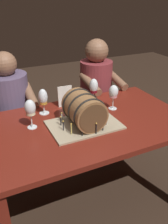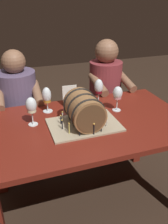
{
  "view_description": "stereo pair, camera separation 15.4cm",
  "coord_description": "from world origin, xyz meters",
  "px_view_note": "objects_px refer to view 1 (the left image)",
  "views": [
    {
      "loc": [
        -0.62,
        -1.27,
        1.54
      ],
      "look_at": [
        -0.04,
        -0.03,
        0.84
      ],
      "focal_mm": 38.42,
      "sensor_mm": 36.0,
      "label": 1
    },
    {
      "loc": [
        -0.48,
        -1.33,
        1.54
      ],
      "look_at": [
        -0.04,
        -0.03,
        0.84
      ],
      "focal_mm": 38.42,
      "sensor_mm": 36.0,
      "label": 2
    }
  ],
  "objects_px": {
    "wine_glass_rose": "(114,93)",
    "person_seated_right": "(96,105)",
    "person_seated_left": "(13,123)",
    "wine_glass_red": "(94,87)",
    "wine_glass_amber": "(43,98)",
    "barrel_cake": "(84,111)",
    "wine_glass_white": "(30,109)",
    "dining_table": "(87,136)",
    "menu_card": "(65,96)"
  },
  "relations": [
    {
      "from": "person_seated_left",
      "to": "person_seated_right",
      "type": "xyz_separation_m",
      "value": [
        0.81,
        -0.0,
        0.01
      ]
    },
    {
      "from": "wine_glass_amber",
      "to": "barrel_cake",
      "type": "bearing_deg",
      "value": -56.77
    },
    {
      "from": "menu_card",
      "to": "person_seated_left",
      "type": "height_order",
      "value": "person_seated_left"
    },
    {
      "from": "person_seated_left",
      "to": "dining_table",
      "type": "bearing_deg",
      "value": -57.39
    },
    {
      "from": "wine_glass_white",
      "to": "menu_card",
      "type": "height_order",
      "value": "wine_glass_white"
    },
    {
      "from": "dining_table",
      "to": "person_seated_left",
      "type": "xyz_separation_m",
      "value": [
        -0.4,
        0.63,
        -0.12
      ]
    },
    {
      "from": "wine_glass_amber",
      "to": "person_seated_right",
      "type": "bearing_deg",
      "value": 31.35
    },
    {
      "from": "dining_table",
      "to": "menu_card",
      "type": "bearing_deg",
      "value": 97.29
    },
    {
      "from": "wine_glass_amber",
      "to": "menu_card",
      "type": "distance_m",
      "value": 0.2
    },
    {
      "from": "barrel_cake",
      "to": "person_seated_left",
      "type": "height_order",
      "value": "person_seated_left"
    },
    {
      "from": "menu_card",
      "to": "person_seated_right",
      "type": "distance_m",
      "value": 0.63
    },
    {
      "from": "dining_table",
      "to": "wine_glass_amber",
      "type": "relative_size",
      "value": 7.45
    },
    {
      "from": "wine_glass_rose",
      "to": "person_seated_left",
      "type": "bearing_deg",
      "value": 141.6
    },
    {
      "from": "wine_glass_amber",
      "to": "person_seated_right",
      "type": "distance_m",
      "value": 0.81
    },
    {
      "from": "wine_glass_amber",
      "to": "wine_glass_red",
      "type": "relative_size",
      "value": 0.91
    },
    {
      "from": "person_seated_left",
      "to": "person_seated_right",
      "type": "distance_m",
      "value": 0.81
    },
    {
      "from": "barrel_cake",
      "to": "person_seated_left",
      "type": "relative_size",
      "value": 0.41
    },
    {
      "from": "person_seated_left",
      "to": "wine_glass_rose",
      "type": "bearing_deg",
      "value": -38.4
    },
    {
      "from": "wine_glass_white",
      "to": "person_seated_right",
      "type": "height_order",
      "value": "person_seated_right"
    },
    {
      "from": "barrel_cake",
      "to": "wine_glass_amber",
      "type": "bearing_deg",
      "value": 123.23
    },
    {
      "from": "wine_glass_amber",
      "to": "wine_glass_red",
      "type": "height_order",
      "value": "wine_glass_red"
    },
    {
      "from": "dining_table",
      "to": "wine_glass_amber",
      "type": "bearing_deg",
      "value": 131.88
    },
    {
      "from": "wine_glass_amber",
      "to": "menu_card",
      "type": "relative_size",
      "value": 1.17
    },
    {
      "from": "dining_table",
      "to": "barrel_cake",
      "type": "distance_m",
      "value": 0.22
    },
    {
      "from": "barrel_cake",
      "to": "person_seated_left",
      "type": "distance_m",
      "value": 0.83
    },
    {
      "from": "menu_card",
      "to": "wine_glass_white",
      "type": "bearing_deg",
      "value": -142.44
    },
    {
      "from": "dining_table",
      "to": "person_seated_right",
      "type": "bearing_deg",
      "value": 57.38
    },
    {
      "from": "dining_table",
      "to": "barrel_cake",
      "type": "relative_size",
      "value": 3.04
    },
    {
      "from": "wine_glass_amber",
      "to": "person_seated_left",
      "type": "distance_m",
      "value": 0.55
    },
    {
      "from": "barrel_cake",
      "to": "wine_glass_white",
      "type": "distance_m",
      "value": 0.34
    },
    {
      "from": "wine_glass_rose",
      "to": "person_seated_right",
      "type": "height_order",
      "value": "person_seated_right"
    },
    {
      "from": "person_seated_left",
      "to": "barrel_cake",
      "type": "bearing_deg",
      "value": -61.18
    },
    {
      "from": "wine_glass_rose",
      "to": "menu_card",
      "type": "relative_size",
      "value": 1.18
    },
    {
      "from": "barrel_cake",
      "to": "wine_glass_white",
      "type": "bearing_deg",
      "value": 159.01
    },
    {
      "from": "person_seated_right",
      "to": "menu_card",
      "type": "bearing_deg",
      "value": -143.34
    },
    {
      "from": "person_seated_left",
      "to": "wine_glass_white",
      "type": "bearing_deg",
      "value": -84.72
    },
    {
      "from": "dining_table",
      "to": "person_seated_left",
      "type": "bearing_deg",
      "value": 122.61
    },
    {
      "from": "wine_glass_red",
      "to": "barrel_cake",
      "type": "bearing_deg",
      "value": -127.52
    },
    {
      "from": "wine_glass_rose",
      "to": "person_seated_right",
      "type": "distance_m",
      "value": 0.65
    },
    {
      "from": "wine_glass_amber",
      "to": "wine_glass_rose",
      "type": "height_order",
      "value": "same"
    },
    {
      "from": "person_seated_right",
      "to": "barrel_cake",
      "type": "bearing_deg",
      "value": -123.63
    },
    {
      "from": "person_seated_left",
      "to": "wine_glass_red",
      "type": "bearing_deg",
      "value": -34.02
    },
    {
      "from": "menu_card",
      "to": "person_seated_left",
      "type": "bearing_deg",
      "value": 141.28
    },
    {
      "from": "menu_card",
      "to": "dining_table",
      "type": "bearing_deg",
      "value": -79.37
    },
    {
      "from": "wine_glass_rose",
      "to": "wine_glass_white",
      "type": "xyz_separation_m",
      "value": [
        -0.62,
        -0.01,
        0.0
      ]
    },
    {
      "from": "wine_glass_red",
      "to": "menu_card",
      "type": "xyz_separation_m",
      "value": [
        -0.21,
        0.06,
        -0.06
      ]
    },
    {
      "from": "wine_glass_white",
      "to": "dining_table",
      "type": "bearing_deg",
      "value": -13.89
    },
    {
      "from": "barrel_cake",
      "to": "wine_glass_rose",
      "type": "xyz_separation_m",
      "value": [
        0.3,
        0.14,
        0.03
      ]
    },
    {
      "from": "barrel_cake",
      "to": "person_seated_left",
      "type": "bearing_deg",
      "value": 118.82
    },
    {
      "from": "wine_glass_white",
      "to": "person_seated_left",
      "type": "distance_m",
      "value": 0.66
    }
  ]
}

